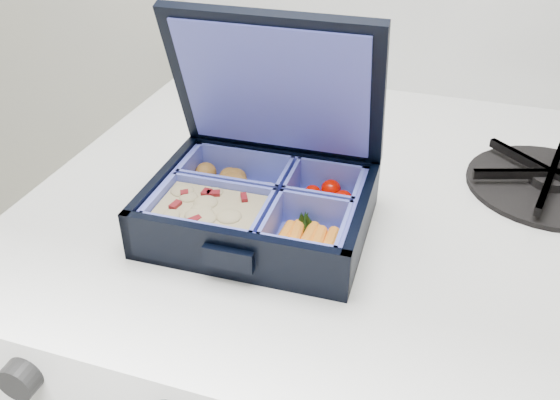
% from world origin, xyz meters
% --- Properties ---
extents(bento_box, '(0.22, 0.17, 0.05)m').
position_xyz_m(bento_box, '(-0.52, 1.52, 1.03)').
color(bento_box, black).
rests_on(bento_box, stove).
extents(burner_grate, '(0.22, 0.22, 0.03)m').
position_xyz_m(burner_grate, '(-0.24, 1.69, 1.01)').
color(burner_grate, black).
rests_on(burner_grate, stove).
extents(burner_grate_rear, '(0.20, 0.20, 0.02)m').
position_xyz_m(burner_grate_rear, '(-0.65, 1.84, 1.01)').
color(burner_grate_rear, black).
rests_on(burner_grate_rear, stove).
extents(fork, '(0.14, 0.12, 0.01)m').
position_xyz_m(fork, '(-0.51, 1.66, 1.00)').
color(fork, '#BDBDBD').
rests_on(fork, stove).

